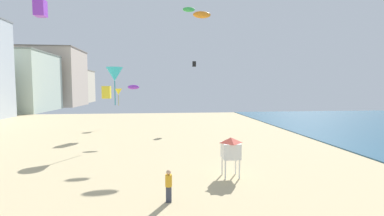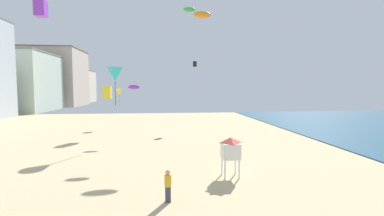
% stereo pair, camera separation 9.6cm
% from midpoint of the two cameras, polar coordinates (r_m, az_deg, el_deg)
% --- Properties ---
extents(boardwalk_hotel_far, '(13.58, 17.56, 14.20)m').
position_cam_midpoint_polar(boardwalk_hotel_far, '(77.45, -32.59, 4.66)').
color(boardwalk_hotel_far, '#B7C6B2').
rests_on(boardwalk_hotel_far, ground).
extents(boardwalk_hotel_distant, '(17.42, 17.11, 17.68)m').
position_cam_midpoint_polar(boardwalk_hotel_distant, '(95.02, -27.51, 5.71)').
color(boardwalk_hotel_distant, '#C6B29E').
rests_on(boardwalk_hotel_distant, ground).
extents(boardwalk_hotel_furthest, '(12.69, 18.13, 12.55)m').
position_cam_midpoint_polar(boardwalk_hotel_furthest, '(113.11, -23.94, 4.22)').
color(boardwalk_hotel_furthest, beige).
rests_on(boardwalk_hotel_furthest, ground).
extents(kite_flyer, '(0.34, 0.34, 1.64)m').
position_cam_midpoint_polar(kite_flyer, '(13.97, -5.17, -15.73)').
color(kite_flyer, '#383D4C').
rests_on(kite_flyer, ground).
extents(lifeguard_stand, '(1.10, 1.10, 2.55)m').
position_cam_midpoint_polar(lifeguard_stand, '(17.53, 8.05, -8.47)').
color(lifeguard_stand, white).
rests_on(lifeguard_stand, ground).
extents(kite_cyan_delta, '(1.64, 1.64, 3.73)m').
position_cam_midpoint_polar(kite_cyan_delta, '(27.73, -16.15, 6.88)').
color(kite_cyan_delta, '#2DB7CC').
extents(kite_yellow_box, '(0.93, 0.93, 1.47)m').
position_cam_midpoint_polar(kite_yellow_box, '(33.51, -17.71, 3.19)').
color(kite_yellow_box, yellow).
extents(kite_purple_parafoil, '(1.27, 0.35, 0.49)m').
position_cam_midpoint_polar(kite_purple_parafoil, '(30.59, -12.36, 4.34)').
color(kite_purple_parafoil, purple).
extents(kite_purple_box, '(0.85, 0.85, 1.33)m').
position_cam_midpoint_polar(kite_purple_box, '(26.81, -29.53, 17.89)').
color(kite_purple_box, purple).
extents(kite_black_box, '(0.49, 0.49, 0.77)m').
position_cam_midpoint_polar(kite_black_box, '(39.73, 0.39, 9.29)').
color(kite_black_box, black).
extents(kite_green_parafoil, '(1.45, 0.40, 0.56)m').
position_cam_midpoint_polar(kite_green_parafoil, '(33.86, -0.78, 20.11)').
color(kite_green_parafoil, green).
extents(kite_yellow_delta, '(1.11, 1.11, 2.51)m').
position_cam_midpoint_polar(kite_yellow_delta, '(41.31, -15.37, 3.35)').
color(kite_yellow_delta, yellow).
extents(kite_orange_parafoil, '(1.86, 0.52, 0.72)m').
position_cam_midpoint_polar(kite_orange_parafoil, '(29.69, 1.99, 19.11)').
color(kite_orange_parafoil, orange).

